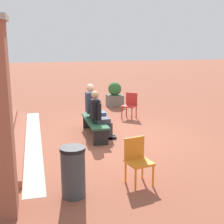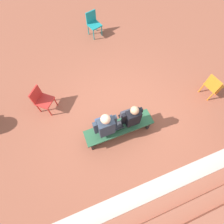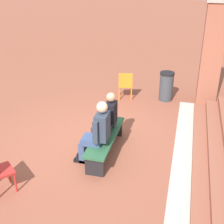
% 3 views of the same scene
% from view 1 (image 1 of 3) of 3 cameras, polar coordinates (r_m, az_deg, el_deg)
% --- Properties ---
extents(ground_plane, '(60.00, 60.00, 0.00)m').
position_cam_1_polar(ground_plane, '(8.39, -0.56, -4.67)').
color(ground_plane, brown).
extents(concrete_strip, '(6.32, 0.40, 0.01)m').
position_cam_1_polar(concrete_strip, '(8.41, -14.20, -5.01)').
color(concrete_strip, '#B7B2A8').
rests_on(concrete_strip, ground).
extents(brick_steps, '(5.52, 0.90, 0.45)m').
position_cam_1_polar(brick_steps, '(8.40, -19.39, -4.16)').
color(brick_steps, '#93513D').
rests_on(brick_steps, ground).
extents(bench, '(1.80, 0.44, 0.45)m').
position_cam_1_polar(bench, '(8.45, -3.22, -2.06)').
color(bench, '#285638').
rests_on(bench, ground).
extents(person_student, '(0.51, 0.64, 1.29)m').
position_cam_1_polar(person_student, '(8.07, -2.36, -0.28)').
color(person_student, '#383842').
rests_on(person_student, ground).
extents(person_adult, '(0.56, 0.71, 1.38)m').
position_cam_1_polar(person_adult, '(8.71, -3.24, 0.96)').
color(person_adult, '#384C75').
rests_on(person_adult, ground).
extents(laptop, '(0.32, 0.29, 0.21)m').
position_cam_1_polar(laptop, '(8.46, -3.37, -1.02)').
color(laptop, black).
rests_on(laptop, bench).
extents(plastic_chair_by_pillar, '(0.59, 0.59, 0.84)m').
position_cam_1_polar(plastic_chair_by_pillar, '(10.38, 3.34, 1.50)').
color(plastic_chair_by_pillar, red).
rests_on(plastic_chair_by_pillar, ground).
extents(plastic_chair_foreground, '(0.50, 0.50, 0.84)m').
position_cam_1_polar(plastic_chair_foreground, '(5.69, 4.63, -8.36)').
color(plastic_chair_foreground, orange).
rests_on(plastic_chair_foreground, ground).
extents(planter, '(0.60, 0.60, 0.94)m').
position_cam_1_polar(planter, '(12.29, 0.50, 3.12)').
color(planter, '#6B665B').
rests_on(planter, ground).
extents(litter_bin, '(0.42, 0.42, 0.86)m').
position_cam_1_polar(litter_bin, '(5.26, -7.12, -10.81)').
color(litter_bin, '#383D42').
rests_on(litter_bin, ground).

